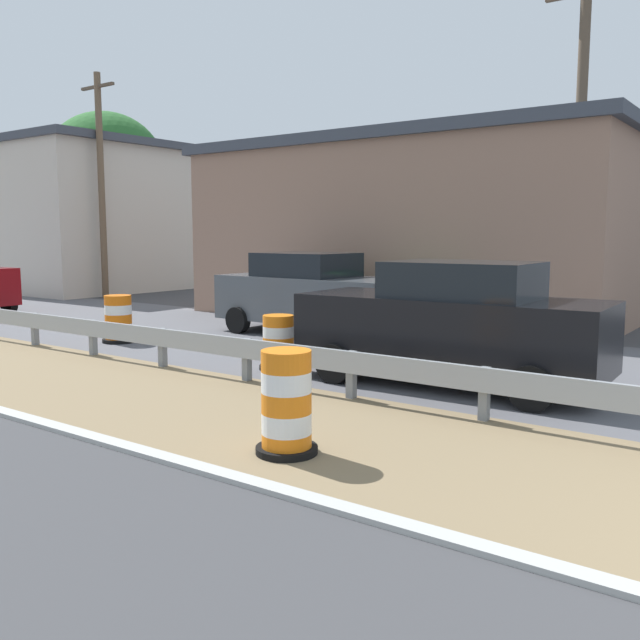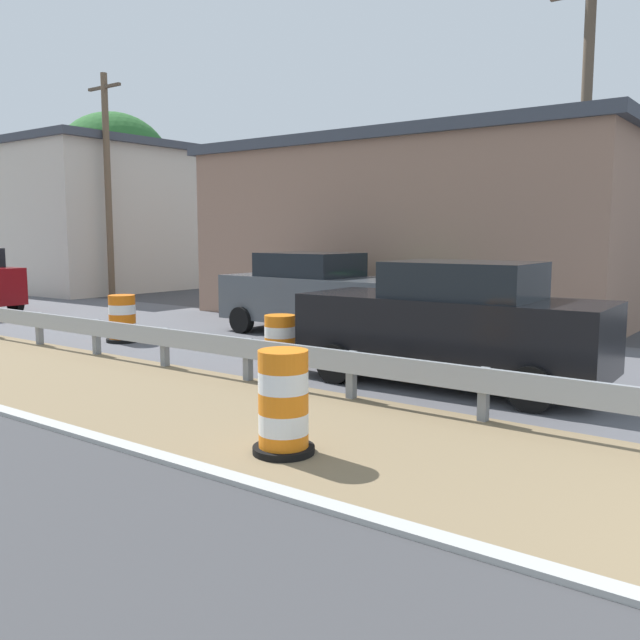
% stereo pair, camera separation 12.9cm
% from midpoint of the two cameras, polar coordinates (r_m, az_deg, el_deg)
% --- Properties ---
extents(traffic_barrel_nearest, '(0.69, 0.69, 1.15)m').
position_cam_midpoint_polar(traffic_barrel_nearest, '(7.47, -2.59, -7.28)').
color(traffic_barrel_nearest, orange).
rests_on(traffic_barrel_nearest, ground).
extents(traffic_barrel_close, '(0.69, 0.69, 0.97)m').
position_cam_midpoint_polar(traffic_barrel_close, '(12.06, -3.06, -2.12)').
color(traffic_barrel_close, orange).
rests_on(traffic_barrel_close, ground).
extents(traffic_barrel_mid, '(0.73, 0.73, 1.05)m').
position_cam_midpoint_polar(traffic_barrel_mid, '(15.72, -16.00, -0.06)').
color(traffic_barrel_mid, orange).
rests_on(traffic_barrel_mid, ground).
extents(car_mid_far_lane, '(2.24, 4.79, 1.95)m').
position_cam_midpoint_polar(car_mid_far_lane, '(16.17, -0.20, 2.22)').
color(car_mid_far_lane, '#4C5156').
rests_on(car_mid_far_lane, ground).
extents(car_trailing_far_lane, '(2.13, 4.86, 1.97)m').
position_cam_midpoint_polar(car_trailing_far_lane, '(10.88, 11.42, -0.33)').
color(car_trailing_far_lane, black).
rests_on(car_trailing_far_lane, ground).
extents(roadside_shop_near, '(7.27, 12.56, 5.06)m').
position_cam_midpoint_polar(roadside_shop_near, '(20.62, 9.05, 7.56)').
color(roadside_shop_near, '#93705B').
rests_on(roadside_shop_near, ground).
extents(roadside_shop_far, '(7.94, 13.23, 6.19)m').
position_cam_midpoint_polar(roadside_shop_far, '(33.68, -20.84, 7.99)').
color(roadside_shop_far, beige).
rests_on(roadside_shop_far, ground).
extents(utility_pole_near, '(0.24, 1.80, 8.20)m').
position_cam_midpoint_polar(utility_pole_near, '(16.97, 21.46, 13.06)').
color(utility_pole_near, brown).
rests_on(utility_pole_near, ground).
extents(utility_pole_mid, '(0.24, 1.80, 8.20)m').
position_cam_midpoint_polar(utility_pole_mid, '(26.87, -17.22, 10.91)').
color(utility_pole_mid, brown).
rests_on(utility_pole_mid, ground).
extents(bush_roadside, '(2.20, 2.20, 1.47)m').
position_cam_midpoint_polar(bush_roadside, '(16.53, 9.94, 1.38)').
color(bush_roadside, '#337533').
rests_on(bush_roadside, ground).
extents(tree_roadside, '(5.01, 5.01, 7.70)m').
position_cam_midpoint_polar(tree_roadside, '(32.20, -16.83, 12.35)').
color(tree_roadside, brown).
rests_on(tree_roadside, ground).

